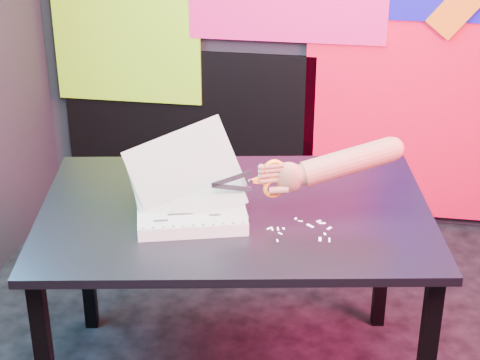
# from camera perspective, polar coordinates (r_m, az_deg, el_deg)

# --- Properties ---
(room) EXTENTS (3.01, 3.01, 2.71)m
(room) POSITION_cam_1_polar(r_m,az_deg,el_deg) (2.41, 5.85, 9.39)
(room) COLOR black
(room) RESTS_ON ground
(backdrop) EXTENTS (2.88, 0.05, 2.08)m
(backdrop) POSITION_cam_1_polar(r_m,az_deg,el_deg) (3.92, 7.92, 9.67)
(backdrop) COLOR red
(backdrop) RESTS_ON ground
(work_table) EXTENTS (1.46, 1.10, 0.75)m
(work_table) POSITION_cam_1_polar(r_m,az_deg,el_deg) (2.77, -0.34, -3.51)
(work_table) COLOR black
(work_table) RESTS_ON ground
(printout_stack) EXTENTS (0.44, 0.34, 0.34)m
(printout_stack) POSITION_cam_1_polar(r_m,az_deg,el_deg) (2.65, -3.51, -2.22)
(printout_stack) COLOR white
(printout_stack) RESTS_ON work_table
(scissors) EXTENTS (0.23, 0.10, 0.14)m
(scissors) POSITION_cam_1_polar(r_m,az_deg,el_deg) (2.62, 2.04, 0.05)
(scissors) COLOR #BDBDBD
(scissors) RESTS_ON printout_stack
(hand_forearm) EXTENTS (0.46, 0.23, 0.16)m
(hand_forearm) POSITION_cam_1_polar(r_m,az_deg,el_deg) (2.68, 7.01, 1.15)
(hand_forearm) COLOR #885F4A
(hand_forearm) RESTS_ON work_table
(paper_clippings) EXTENTS (0.21, 0.17, 0.00)m
(paper_clippings) POSITION_cam_1_polar(r_m,az_deg,el_deg) (2.61, 4.68, -3.49)
(paper_clippings) COLOR white
(paper_clippings) RESTS_ON work_table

